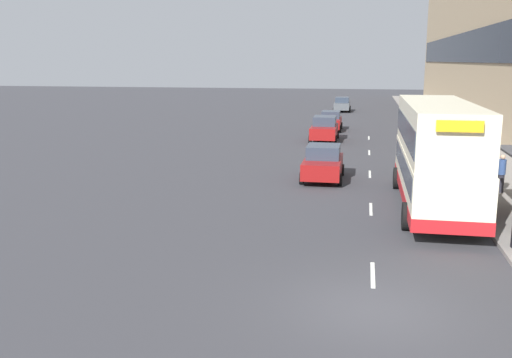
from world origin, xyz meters
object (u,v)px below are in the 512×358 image
object	(u,v)px
car_3	(323,163)
pedestrian_1	(501,173)
car_2	(342,104)
car_1	(331,121)
double_decker_bus_near	(436,153)
car_0	(324,129)

from	to	relation	value
car_3	pedestrian_1	distance (m)	8.29
car_2	pedestrian_1	distance (m)	42.60
car_1	car_3	size ratio (longest dim) A/B	1.00
car_3	double_decker_bus_near	bearing A→B (deg)	134.26
car_3	car_2	bearing A→B (deg)	-89.02
car_0	pedestrian_1	distance (m)	18.67
double_decker_bus_near	car_2	world-z (taller)	double_decker_bus_near
double_decker_bus_near	pedestrian_1	size ratio (longest dim) A/B	6.19
double_decker_bus_near	car_1	world-z (taller)	double_decker_bus_near
car_1	pedestrian_1	bearing A→B (deg)	111.36
car_0	car_1	xyz separation A→B (m)	(0.07, 6.49, -0.07)
car_0	car_3	distance (m)	14.44
car_0	car_1	distance (m)	6.49
double_decker_bus_near	pedestrian_1	distance (m)	4.59
double_decker_bus_near	car_2	xyz separation A→B (m)	(-5.52, 44.71, -1.45)
car_1	pedestrian_1	xyz separation A→B (m)	(8.93, -22.85, 0.18)
pedestrian_1	car_3	bearing A→B (deg)	166.43
car_1	car_3	world-z (taller)	car_3
double_decker_bus_near	car_0	distance (m)	20.27
car_1	car_2	size ratio (longest dim) A/B	1.01
double_decker_bus_near	car_3	size ratio (longest dim) A/B	2.55
double_decker_bus_near	car_3	bearing A→B (deg)	134.26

